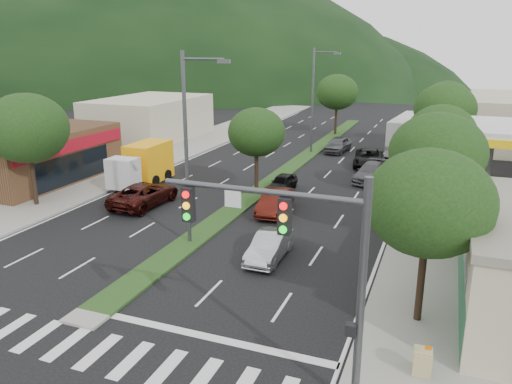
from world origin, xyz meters
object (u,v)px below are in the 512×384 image
at_px(tree_med_near, 256,132).
at_px(box_truck, 144,166).
at_px(tree_r_a, 429,203).
at_px(streetlight_mid, 315,96).
at_px(tree_r_c, 441,134).
at_px(tree_r_e, 447,101).
at_px(streetlight_near, 189,141).
at_px(traffic_signal, 307,253).
at_px(car_queue_b, 371,172).
at_px(tree_med_far, 337,92).
at_px(car_queue_a, 282,182).
at_px(motorhome, 410,134).
at_px(car_queue_d, 368,158).
at_px(tree_r_b, 437,153).
at_px(tree_l_a, 27,128).
at_px(a_frame_sign, 423,361).
at_px(tree_r_d, 445,109).
at_px(car_queue_c, 275,202).
at_px(sedan_silver, 270,246).
at_px(car_queue_e, 338,144).
at_px(suv_maroon, 144,194).

relative_size(tree_med_near, box_truck, 0.96).
bearing_deg(tree_r_a, streetlight_mid, 112.13).
height_order(tree_r_c, tree_r_e, tree_r_e).
xyz_separation_m(tree_r_a, streetlight_near, (-11.79, 4.00, 0.76)).
bearing_deg(tree_r_e, tree_r_c, -90.00).
height_order(traffic_signal, car_queue_b, traffic_signal).
height_order(tree_r_c, streetlight_mid, streetlight_mid).
xyz_separation_m(tree_med_far, streetlight_near, (0.21, -36.00, 0.58)).
distance_m(car_queue_a, motorhome, 18.38).
height_order(tree_med_far, streetlight_near, streetlight_near).
bearing_deg(streetlight_near, tree_r_a, -18.73).
height_order(tree_r_a, car_queue_d, tree_r_a).
bearing_deg(box_truck, traffic_signal, 131.95).
distance_m(tree_r_a, box_truck, 24.94).
xyz_separation_m(tree_r_b, tree_l_a, (-24.50, -2.00, 0.15)).
xyz_separation_m(car_queue_a, car_queue_b, (5.65, 5.00, 0.10)).
relative_size(traffic_signal, tree_l_a, 0.97).
bearing_deg(a_frame_sign, tree_r_d, 87.73).
xyz_separation_m(tree_l_a, car_queue_a, (14.00, 9.38, -4.58)).
bearing_deg(car_queue_a, tree_r_d, 47.69).
distance_m(tree_med_near, car_queue_c, 5.81).
bearing_deg(streetlight_mid, sedan_silver, -79.95).
bearing_deg(tree_r_d, car_queue_c, -120.86).
distance_m(traffic_signal, box_truck, 26.14).
xyz_separation_m(tree_r_d, car_queue_c, (-9.33, -15.62, -4.44)).
height_order(tree_r_c, box_truck, tree_r_c).
distance_m(traffic_signal, car_queue_a, 22.60).
bearing_deg(streetlight_mid, car_queue_e, 32.64).
bearing_deg(car_queue_d, suv_maroon, -132.57).
xyz_separation_m(tree_r_e, tree_l_a, (-24.50, -30.00, 0.29)).
relative_size(car_queue_e, box_truck, 0.71).
height_order(suv_maroon, motorhome, motorhome).
xyz_separation_m(traffic_signal, tree_med_far, (-9.03, 45.54, 0.36)).
height_order(sedan_silver, car_queue_e, car_queue_e).
relative_size(streetlight_near, car_queue_c, 2.23).
relative_size(tree_r_a, streetlight_near, 0.66).
height_order(tree_r_a, tree_l_a, tree_l_a).
bearing_deg(car_queue_c, tree_r_a, -52.88).
xyz_separation_m(suv_maroon, car_queue_a, (7.41, 6.67, -0.16)).
distance_m(tree_r_d, tree_med_far, 18.44).
bearing_deg(suv_maroon, streetlight_mid, -104.21).
bearing_deg(tree_med_near, streetlight_near, -88.82).
xyz_separation_m(traffic_signal, a_frame_sign, (3.33, 1.97, -3.93)).
xyz_separation_m(tree_med_near, a_frame_sign, (12.36, -17.57, -3.72)).
bearing_deg(tree_r_b, a_frame_sign, -88.22).
bearing_deg(car_queue_c, suv_maroon, -173.82).
distance_m(car_queue_c, box_truck, 11.90).
height_order(tree_l_a, suv_maroon, tree_l_a).
bearing_deg(tree_r_b, tree_r_d, 90.00).
xyz_separation_m(tree_r_e, streetlight_mid, (-11.79, -7.00, 0.69)).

